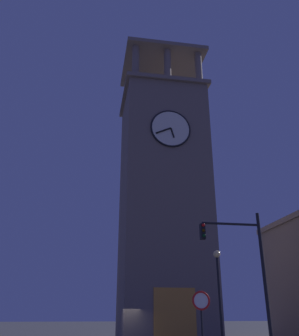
# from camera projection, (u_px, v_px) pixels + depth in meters

# --- Properties ---
(clocktower) EXTENTS (8.13, 7.88, 29.17)m
(clocktower) POSITION_uv_depth(u_px,v_px,m) (163.00, 200.00, 33.83)
(clocktower) COLOR #75665B
(clocktower) RESTS_ON ground_plane
(traffic_signal_near) EXTENTS (3.10, 0.41, 6.84)m
(traffic_signal_near) POSITION_uv_depth(u_px,v_px,m) (246.00, 263.00, 17.24)
(traffic_signal_near) COLOR black
(traffic_signal_near) RESTS_ON ground_plane
(street_lamp) EXTENTS (0.44, 0.44, 5.79)m
(street_lamp) POSITION_uv_depth(u_px,v_px,m) (219.00, 281.00, 21.82)
(street_lamp) COLOR black
(street_lamp) RESTS_ON ground_plane
(no_horn_sign) EXTENTS (0.78, 0.14, 3.05)m
(no_horn_sign) POSITION_uv_depth(u_px,v_px,m) (201.00, 307.00, 15.26)
(no_horn_sign) COLOR black
(no_horn_sign) RESTS_ON ground_plane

